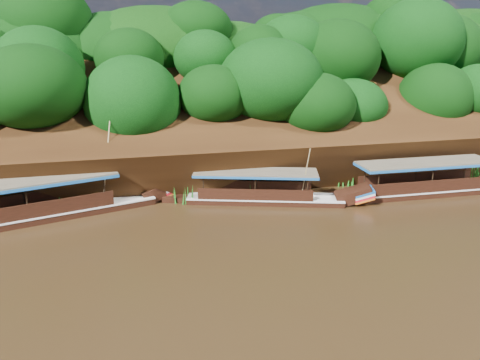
# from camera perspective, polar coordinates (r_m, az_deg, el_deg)

# --- Properties ---
(ground) EXTENTS (160.00, 160.00, 0.00)m
(ground) POSITION_cam_1_polar(r_m,az_deg,el_deg) (26.52, 6.90, -8.26)
(ground) COLOR black
(ground) RESTS_ON ground
(riverbank) EXTENTS (120.00, 30.06, 19.40)m
(riverbank) POSITION_cam_1_polar(r_m,az_deg,el_deg) (46.90, -2.57, 5.50)
(riverbank) COLOR black
(riverbank) RESTS_ON ground
(boat_0) EXTENTS (15.51, 2.95, 6.55)m
(boat_0) POSITION_cam_1_polar(r_m,az_deg,el_deg) (38.34, 23.39, -0.61)
(boat_0) COLOR black
(boat_0) RESTS_ON ground
(boat_1) EXTENTS (13.03, 5.54, 4.62)m
(boat_1) POSITION_cam_1_polar(r_m,az_deg,el_deg) (33.30, 4.23, -1.86)
(boat_1) COLOR black
(boat_1) RESTS_ON ground
(boat_2) EXTENTS (17.10, 7.03, 7.24)m
(boat_2) POSITION_cam_1_polar(r_m,az_deg,el_deg) (32.96, -21.47, -3.07)
(boat_2) COLOR black
(boat_2) RESTS_ON ground
(reeds) EXTENTS (49.16, 2.40, 2.04)m
(reeds) POSITION_cam_1_polar(r_m,az_deg,el_deg) (33.86, -4.61, -0.94)
(reeds) COLOR #216F1B
(reeds) RESTS_ON ground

